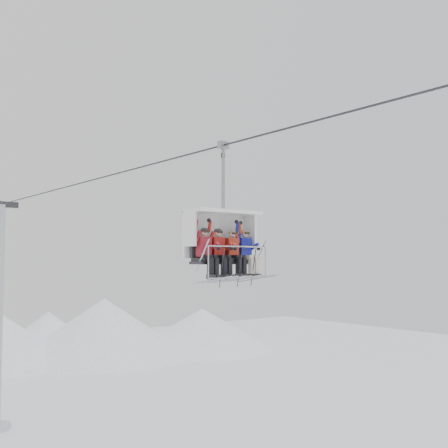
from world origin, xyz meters
TOP-DOWN VIEW (x-y plane):
  - haul_cable at (0.00, 0.00)m, footprint 0.06×50.00m
  - chairlift_carrier at (0.00, 0.16)m, footprint 2.25×1.17m
  - skier_far_left at (-0.73, -0.14)m, footprint 0.39×1.69m
  - skier_center_left at (-0.26, -0.14)m, footprint 0.39×1.69m
  - skier_center_right at (0.26, -0.15)m, footprint 0.37×1.69m
  - skier_far_right at (0.74, -0.14)m, footprint 0.39×1.69m

SIDE VIEW (x-z plane):
  - skier_center_right at x=0.26m, z-range 9.42..10.93m
  - skier_far_left at x=-0.73m, z-range 9.41..10.96m
  - skier_center_left at x=-0.26m, z-range 9.41..10.96m
  - skier_far_right at x=0.74m, z-range 9.41..10.96m
  - chairlift_carrier at x=0.00m, z-range 8.66..12.64m
  - haul_cable at x=0.00m, z-range 13.27..13.33m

